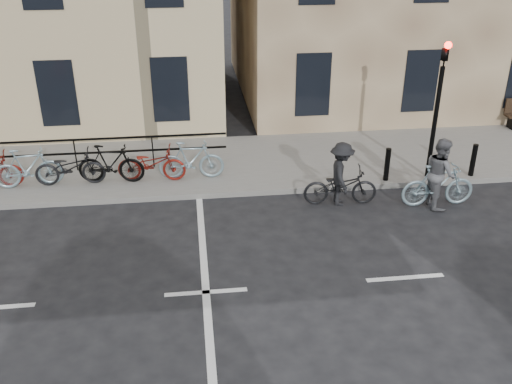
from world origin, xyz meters
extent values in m
plane|color=black|center=(0.00, 0.00, 0.00)|extent=(120.00, 120.00, 0.00)
cube|color=slate|center=(-4.00, 6.00, 0.07)|extent=(46.00, 4.00, 0.15)
cylinder|color=black|center=(6.20, 4.35, 1.65)|extent=(0.12, 0.12, 3.00)
imported|color=black|center=(6.20, 4.35, 3.60)|extent=(0.15, 0.18, 0.90)
sphere|color=#FF0C05|center=(6.20, 4.23, 3.70)|extent=(0.18, 0.18, 0.18)
cylinder|color=black|center=(5.00, 4.25, 0.60)|extent=(0.14, 0.14, 0.90)
cylinder|color=black|center=(7.40, 4.25, 0.60)|extent=(0.14, 0.14, 0.90)
cube|color=black|center=(10.40, 7.65, 0.35)|extent=(0.06, 0.38, 0.40)
cube|color=black|center=(-3.82, 5.90, 0.62)|extent=(9.35, 0.04, 0.95)
imported|color=#809CA7|center=(-4.35, 5.00, 0.68)|extent=(1.75, 0.49, 1.05)
imported|color=black|center=(-3.30, 5.00, 0.62)|extent=(1.80, 0.63, 0.95)
imported|color=black|center=(-2.25, 5.00, 0.68)|extent=(1.75, 0.49, 1.05)
imported|color=maroon|center=(-1.20, 5.00, 0.62)|extent=(1.80, 0.63, 0.95)
imported|color=#809CA7|center=(-0.15, 5.00, 0.68)|extent=(1.75, 0.49, 1.05)
imported|color=#809CA7|center=(5.87, 2.96, 0.55)|extent=(1.84, 0.54, 1.10)
imported|color=#5A5A5F|center=(5.87, 2.96, 0.89)|extent=(0.68, 0.87, 1.77)
imported|color=black|center=(3.50, 3.35, 0.48)|extent=(1.87, 0.77, 0.96)
imported|color=black|center=(3.50, 3.35, 0.81)|extent=(0.68, 1.09, 1.62)
camera|label=1|loc=(-0.13, -9.07, 6.63)|focal=40.00mm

